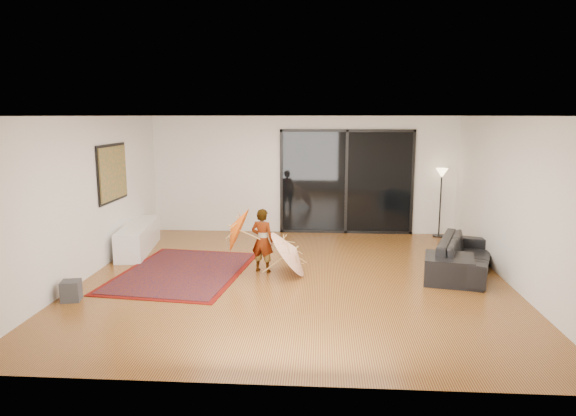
# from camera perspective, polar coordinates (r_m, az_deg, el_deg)

# --- Properties ---
(floor) EXTENTS (7.00, 7.00, 0.00)m
(floor) POSITION_cam_1_polar(r_m,az_deg,el_deg) (8.74, 0.75, -7.80)
(floor) COLOR #956128
(floor) RESTS_ON ground
(ceiling) EXTENTS (7.00, 7.00, 0.00)m
(ceiling) POSITION_cam_1_polar(r_m,az_deg,el_deg) (8.31, 0.79, 10.19)
(ceiling) COLOR white
(ceiling) RESTS_ON wall_back
(wall_back) EXTENTS (7.00, 0.00, 7.00)m
(wall_back) POSITION_cam_1_polar(r_m,az_deg,el_deg) (11.89, 1.68, 3.68)
(wall_back) COLOR silver
(wall_back) RESTS_ON floor
(wall_front) EXTENTS (7.00, 0.00, 7.00)m
(wall_front) POSITION_cam_1_polar(r_m,az_deg,el_deg) (5.01, -1.40, -5.50)
(wall_front) COLOR silver
(wall_front) RESTS_ON floor
(wall_left) EXTENTS (0.00, 7.00, 7.00)m
(wall_left) POSITION_cam_1_polar(r_m,az_deg,el_deg) (9.29, -21.34, 1.13)
(wall_left) COLOR silver
(wall_left) RESTS_ON floor
(wall_right) EXTENTS (0.00, 7.00, 7.00)m
(wall_right) POSITION_cam_1_polar(r_m,az_deg,el_deg) (8.95, 23.76, 0.64)
(wall_right) COLOR silver
(wall_right) RESTS_ON floor
(sliding_door) EXTENTS (3.06, 0.07, 2.40)m
(sliding_door) POSITION_cam_1_polar(r_m,az_deg,el_deg) (11.88, 6.50, 2.89)
(sliding_door) COLOR black
(sliding_door) RESTS_ON wall_back
(painting) EXTENTS (0.04, 1.28, 1.08)m
(painting) POSITION_cam_1_polar(r_m,az_deg,el_deg) (10.14, -18.89, 3.71)
(painting) COLOR black
(painting) RESTS_ON wall_left
(media_console) EXTENTS (0.75, 2.03, 0.55)m
(media_console) POSITION_cam_1_polar(r_m,az_deg,el_deg) (10.80, -16.29, -3.19)
(media_console) COLOR white
(media_console) RESTS_ON floor
(speaker) EXTENTS (0.32, 0.32, 0.30)m
(speaker) POSITION_cam_1_polar(r_m,az_deg,el_deg) (8.33, -22.96, -8.46)
(speaker) COLOR #424244
(speaker) RESTS_ON floor
(persian_rug) EXTENTS (2.36, 3.07, 0.02)m
(persian_rug) POSITION_cam_1_polar(r_m,az_deg,el_deg) (9.23, -11.60, -6.96)
(persian_rug) COLOR #5E0C08
(persian_rug) RESTS_ON floor
(sofa) EXTENTS (1.46, 2.23, 0.61)m
(sofa) POSITION_cam_1_polar(r_m,az_deg,el_deg) (9.50, 19.07, -4.99)
(sofa) COLOR black
(sofa) RESTS_ON floor
(ottoman) EXTENTS (0.91, 0.91, 0.44)m
(ottoman) POSITION_cam_1_polar(r_m,az_deg,el_deg) (8.88, 17.43, -6.51)
(ottoman) COLOR black
(ottoman) RESTS_ON floor
(floor_lamp) EXTENTS (0.27, 0.27, 1.55)m
(floor_lamp) POSITION_cam_1_polar(r_m,az_deg,el_deg) (11.94, 16.68, 2.68)
(floor_lamp) COLOR black
(floor_lamp) RESTS_ON floor
(child) EXTENTS (0.47, 0.38, 1.13)m
(child) POSITION_cam_1_polar(r_m,az_deg,el_deg) (8.96, -2.86, -3.61)
(child) COLOR #999999
(child) RESTS_ON floor
(parasol_orange) EXTENTS (0.48, 0.80, 0.85)m
(parasol_orange) POSITION_cam_1_polar(r_m,az_deg,el_deg) (8.95, -6.41, -2.55)
(parasol_orange) COLOR #F65E0C
(parasol_orange) RESTS_ON child
(parasol_white) EXTENTS (0.71, 0.92, 0.97)m
(parasol_white) POSITION_cam_1_polar(r_m,az_deg,el_deg) (8.78, 0.93, -4.29)
(parasol_white) COLOR silver
(parasol_white) RESTS_ON floor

